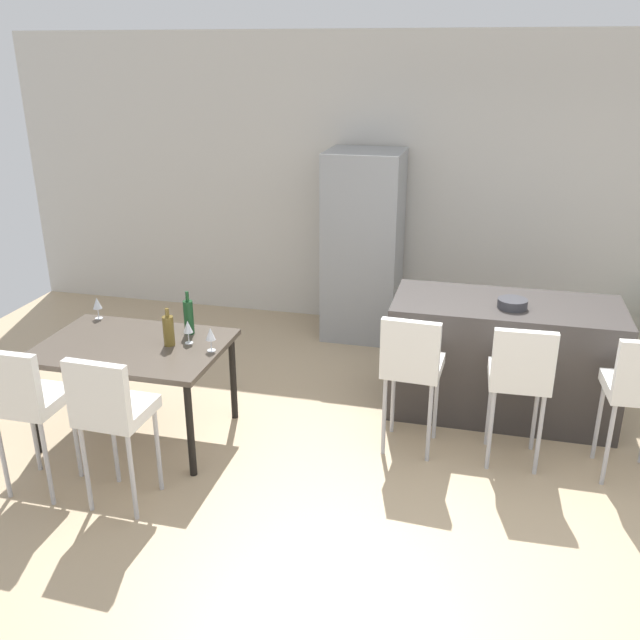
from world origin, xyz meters
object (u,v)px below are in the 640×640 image
(kitchen_island, at_px, (502,358))
(wine_glass_left, at_px, (210,334))
(bar_chair_left, at_px, (412,363))
(wine_bottle_middle, at_px, (189,317))
(bar_chair_middle, at_px, (520,374))
(fruit_bowl, at_px, (512,304))
(wine_glass_near, at_px, (188,327))
(wine_glass_right, at_px, (97,304))
(dining_chair_near, at_px, (25,397))
(refrigerator, at_px, (363,246))
(dining_table, at_px, (133,353))
(wine_bottle_far, at_px, (169,330))
(dining_chair_far, at_px, (110,408))

(kitchen_island, height_order, wine_glass_left, kitchen_island)
(bar_chair_left, distance_m, wine_bottle_middle, 1.67)
(bar_chair_middle, relative_size, fruit_bowl, 4.79)
(wine_glass_near, height_order, fruit_bowl, fruit_bowl)
(wine_glass_right, relative_size, fruit_bowl, 0.79)
(dining_chair_near, height_order, wine_glass_left, dining_chair_near)
(refrigerator, bearing_deg, wine_glass_near, -110.89)
(dining_table, relative_size, fruit_bowl, 6.03)
(wine_glass_left, bearing_deg, fruit_bowl, 23.55)
(wine_bottle_far, bearing_deg, wine_glass_near, 28.26)
(dining_table, xyz_separation_m, wine_glass_right, (-0.50, 0.40, 0.19))
(dining_chair_near, xyz_separation_m, refrigerator, (1.55, 3.19, 0.22))
(dining_chair_near, relative_size, wine_glass_near, 6.03)
(dining_chair_far, distance_m, wine_glass_left, 0.93)
(bar_chair_left, relative_size, dining_chair_near, 1.00)
(wine_bottle_middle, bearing_deg, refrigerator, 65.90)
(wine_glass_left, relative_size, wine_glass_right, 1.00)
(bar_chair_left, distance_m, wine_glass_right, 2.50)
(wine_glass_right, bearing_deg, bar_chair_left, -3.26)
(wine_bottle_middle, bearing_deg, bar_chair_left, -1.12)
(dining_chair_near, bearing_deg, bar_chair_middle, 19.85)
(refrigerator, bearing_deg, dining_chair_far, -106.62)
(bar_chair_middle, height_order, fruit_bowl, bar_chair_middle)
(wine_glass_right, bearing_deg, dining_table, -38.60)
(wine_bottle_far, relative_size, wine_glass_right, 1.61)
(wine_glass_left, xyz_separation_m, wine_glass_right, (-1.10, 0.37, 0.00))
(dining_chair_near, relative_size, wine_glass_right, 6.03)
(wine_bottle_middle, bearing_deg, dining_table, -137.65)
(bar_chair_middle, height_order, wine_glass_left, bar_chair_middle)
(bar_chair_middle, distance_m, wine_glass_left, 2.13)
(wine_glass_left, bearing_deg, refrigerator, 74.44)
(dining_chair_near, bearing_deg, wine_glass_right, 99.46)
(wine_bottle_far, distance_m, fruit_bowl, 2.53)
(wine_glass_near, bearing_deg, kitchen_island, 22.29)
(dining_chair_far, relative_size, wine_bottle_far, 3.75)
(kitchen_island, distance_m, wine_glass_left, 2.29)
(dining_chair_near, height_order, wine_bottle_middle, wine_bottle_middle)
(kitchen_island, distance_m, dining_chair_near, 3.46)
(wine_bottle_far, xyz_separation_m, wine_glass_right, (-0.77, 0.35, 0.01))
(bar_chair_middle, xyz_separation_m, wine_glass_near, (-2.32, -0.14, 0.17))
(wine_glass_right, relative_size, refrigerator, 0.09)
(kitchen_island, xyz_separation_m, dining_table, (-2.62, -1.03, 0.21))
(bar_chair_left, bearing_deg, wine_glass_right, 176.74)
(dining_table, height_order, dining_chair_near, dining_chair_near)
(dining_chair_near, height_order, fruit_bowl, dining_chair_near)
(bar_chair_left, bearing_deg, wine_glass_near, -174.96)
(dining_chair_far, bearing_deg, bar_chair_middle, 24.21)
(bar_chair_left, relative_size, dining_table, 0.79)
(wine_glass_right, bearing_deg, fruit_bowl, 9.45)
(dining_chair_near, bearing_deg, wine_bottle_middle, 61.09)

